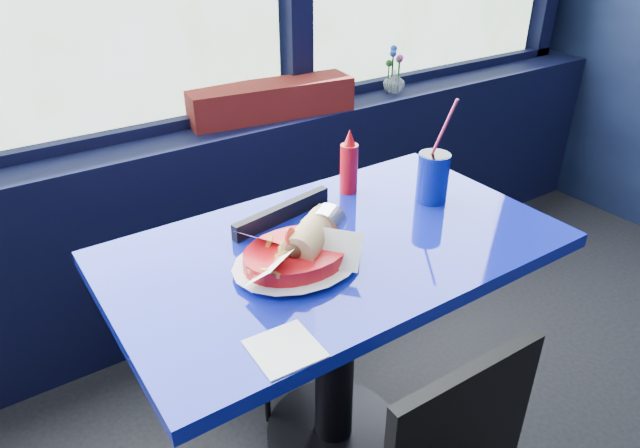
{
  "coord_description": "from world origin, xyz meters",
  "views": [
    {
      "loc": [
        -0.47,
        0.95,
        1.55
      ],
      "look_at": [
        0.23,
        1.98,
        0.84
      ],
      "focal_mm": 32.0,
      "sensor_mm": 36.0,
      "label": 1
    }
  ],
  "objects": [
    {
      "name": "soda_cup",
      "position": [
        0.68,
        2.04,
        0.83
      ],
      "size": [
        0.09,
        0.09,
        0.32
      ],
      "rotation": [
        0.0,
        0.0,
        0.34
      ],
      "color": "navy",
      "rests_on": "near_table"
    },
    {
      "name": "near_table",
      "position": [
        0.3,
        2.0,
        0.57
      ],
      "size": [
        1.2,
        0.7,
        0.75
      ],
      "color": "black",
      "rests_on": "ground"
    },
    {
      "name": "planter_box",
      "position": [
        0.6,
        2.87,
        0.87
      ],
      "size": [
        0.68,
        0.25,
        0.13
      ],
      "primitive_type": "cube",
      "rotation": [
        0.0,
        0.0,
        -0.13
      ],
      "color": "maroon",
      "rests_on": "window_sill"
    },
    {
      "name": "flower_vase",
      "position": [
        1.21,
        2.84,
        0.86
      ],
      "size": [
        0.11,
        0.11,
        0.2
      ],
      "rotation": [
        0.0,
        0.0,
        0.13
      ],
      "color": "silver",
      "rests_on": "window_sill"
    },
    {
      "name": "napkin",
      "position": [
        -0.03,
        1.72,
        0.75
      ],
      "size": [
        0.14,
        0.14,
        0.0
      ],
      "primitive_type": "cube",
      "rotation": [
        0.0,
        0.0,
        -0.04
      ],
      "color": "white",
      "rests_on": "near_table"
    },
    {
      "name": "food_basket",
      "position": [
        0.16,
        1.97,
        0.79
      ],
      "size": [
        0.33,
        0.32,
        0.11
      ],
      "rotation": [
        0.0,
        0.0,
        0.16
      ],
      "color": "red",
      "rests_on": "near_table"
    },
    {
      "name": "chair_near_back",
      "position": [
        0.26,
        2.29,
        0.46
      ],
      "size": [
        0.42,
        0.42,
        0.8
      ],
      "rotation": [
        0.0,
        0.0,
        3.33
      ],
      "color": "black",
      "rests_on": "ground"
    },
    {
      "name": "ketchup_bottle",
      "position": [
        0.51,
        2.23,
        0.84
      ],
      "size": [
        0.06,
        0.06,
        0.21
      ],
      "color": "red",
      "rests_on": "near_table"
    },
    {
      "name": "window_sill",
      "position": [
        0.0,
        2.87,
        0.4
      ],
      "size": [
        5.0,
        0.26,
        0.8
      ],
      "primitive_type": "cube",
      "color": "black",
      "rests_on": "ground"
    }
  ]
}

